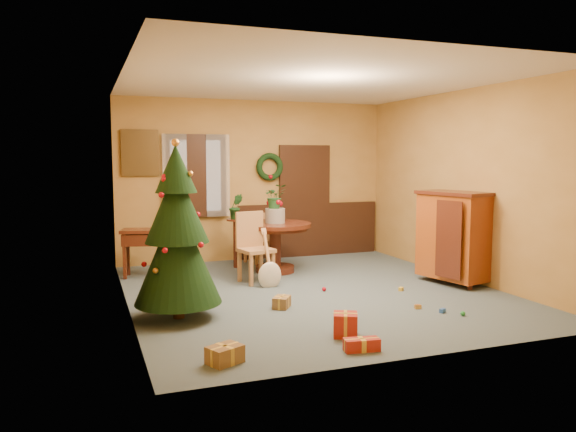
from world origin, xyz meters
name	(u,v)px	position (x,y,z in m)	size (l,w,h in m)	color
room_envelope	(267,199)	(0.21, 2.70, 1.12)	(5.50, 5.50, 5.50)	#394A53
dining_table	(275,238)	(-0.06, 1.46, 0.57)	(1.18, 1.18, 0.81)	black
urn	(275,216)	(-0.06, 1.46, 0.93)	(0.32, 0.32, 0.24)	slate
centerpiece_plant	(275,196)	(-0.06, 1.46, 1.25)	(0.36, 0.31, 0.40)	#1E4C23
chair_near	(253,244)	(-0.60, 0.91, 0.57)	(0.54, 0.54, 1.06)	#AA7944
chair_far	(260,236)	(-0.05, 2.31, 0.48)	(0.51, 0.51, 0.90)	#AA7944
guitar	(270,259)	(-0.48, 0.47, 0.41)	(0.35, 0.17, 0.83)	beige
plant_stand	(236,237)	(-0.56, 2.05, 0.52)	(0.32, 0.32, 0.83)	black
stand_plant	(236,206)	(-0.56, 2.05, 1.05)	(0.23, 0.19, 0.43)	#19471E
christmas_tree	(177,234)	(-1.98, -0.66, 0.99)	(1.01, 1.01, 2.09)	#382111
writing_desk	(149,241)	(-2.03, 1.80, 0.57)	(0.93, 0.62, 0.76)	black
sideboard	(453,234)	(2.15, -0.23, 0.74)	(0.80, 1.17, 1.37)	#58190A
gift_a	(225,354)	(-1.82, -2.26, 0.08)	(0.37, 0.33, 0.17)	brown
gift_b	(345,325)	(-0.44, -1.94, 0.12)	(0.33, 0.33, 0.25)	maroon
gift_c	(282,302)	(-0.69, -0.65, 0.07)	(0.30, 0.32, 0.14)	brown
gift_d	(362,345)	(-0.49, -2.40, 0.06)	(0.36, 0.19, 0.12)	maroon
toy_a	(442,311)	(1.06, -1.54, 0.03)	(0.08, 0.05, 0.05)	#2550A2
toy_b	(463,313)	(1.20, -1.74, 0.03)	(0.06, 0.06, 0.06)	#258738
toy_c	(401,289)	(1.19, -0.39, 0.03)	(0.08, 0.05, 0.05)	gold
toy_d	(324,289)	(0.15, -0.04, 0.03)	(0.06, 0.06, 0.06)	#B90C1B
toy_e	(418,307)	(0.88, -1.28, 0.03)	(0.08, 0.05, 0.05)	orange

